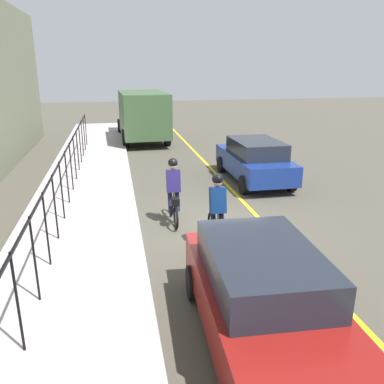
# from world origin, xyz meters

# --- Properties ---
(ground_plane) EXTENTS (80.00, 80.00, 0.00)m
(ground_plane) POSITION_xyz_m (0.00, 0.00, 0.00)
(ground_plane) COLOR #4B473C
(lane_line_centre) EXTENTS (36.00, 0.12, 0.01)m
(lane_line_centre) POSITION_xyz_m (0.00, -1.60, 0.00)
(lane_line_centre) COLOR yellow
(lane_line_centre) RESTS_ON ground
(sidewalk) EXTENTS (40.00, 3.20, 0.15)m
(sidewalk) POSITION_xyz_m (0.00, 3.40, 0.07)
(sidewalk) COLOR #B1A6A7
(sidewalk) RESTS_ON ground
(iron_fence) EXTENTS (21.69, 0.04, 1.60)m
(iron_fence) POSITION_xyz_m (1.00, 3.80, 1.28)
(iron_fence) COLOR black
(iron_fence) RESTS_ON sidewalk
(cyclist_lead) EXTENTS (1.71, 0.37, 1.83)m
(cyclist_lead) POSITION_xyz_m (-1.27, 0.06, 0.91)
(cyclist_lead) COLOR black
(cyclist_lead) RESTS_ON ground
(cyclist_follow) EXTENTS (1.71, 0.37, 1.83)m
(cyclist_follow) POSITION_xyz_m (0.50, 0.84, 0.91)
(cyclist_follow) COLOR black
(cyclist_follow) RESTS_ON ground
(patrol_sedan) EXTENTS (4.40, 1.92, 1.58)m
(patrol_sedan) POSITION_xyz_m (4.04, -2.72, 0.82)
(patrol_sedan) COLOR navy
(patrol_sedan) RESTS_ON ground
(parked_sedan_rear) EXTENTS (4.48, 2.08, 1.58)m
(parked_sedan_rear) POSITION_xyz_m (-4.76, 0.24, 0.82)
(parked_sedan_rear) COLOR maroon
(parked_sedan_rear) RESTS_ON ground
(box_truck_background) EXTENTS (6.79, 2.74, 2.78)m
(box_truck_background) POSITION_xyz_m (13.39, 0.74, 1.55)
(box_truck_background) COLOR #395633
(box_truck_background) RESTS_ON ground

